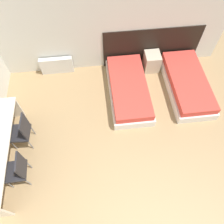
# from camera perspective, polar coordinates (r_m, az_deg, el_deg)

# --- Properties ---
(wall_back) EXTENTS (6.09, 0.05, 2.70)m
(wall_back) POSITION_cam_1_polar(r_m,az_deg,el_deg) (5.32, -2.53, 22.40)
(wall_back) COLOR silver
(wall_back) RESTS_ON ground_plane
(headboard_panel) EXTENTS (2.52, 0.03, 1.09)m
(headboard_panel) POSITION_cam_1_polar(r_m,az_deg,el_deg) (5.99, 10.28, 16.43)
(headboard_panel) COLOR black
(headboard_panel) RESTS_ON ground_plane
(bed_near_window) EXTENTS (0.94, 1.99, 0.39)m
(bed_near_window) POSITION_cam_1_polar(r_m,az_deg,el_deg) (5.42, 4.34, 5.97)
(bed_near_window) COLOR silver
(bed_near_window) RESTS_ON ground_plane
(bed_near_door) EXTENTS (0.94, 1.99, 0.39)m
(bed_near_door) POSITION_cam_1_polar(r_m,az_deg,el_deg) (5.82, 18.97, 6.99)
(bed_near_door) COLOR silver
(bed_near_door) RESTS_ON ground_plane
(nightstand) EXTENTS (0.39, 0.42, 0.50)m
(nightstand) POSITION_cam_1_polar(r_m,az_deg,el_deg) (6.02, 10.33, 12.82)
(nightstand) COLOR beige
(nightstand) RESTS_ON ground_plane
(radiator) EXTENTS (0.84, 0.12, 0.48)m
(radiator) POSITION_cam_1_polar(r_m,az_deg,el_deg) (6.03, -14.23, 11.70)
(radiator) COLOR silver
(radiator) RESTS_ON ground_plane
(chair_near_laptop) EXTENTS (0.43, 0.43, 0.92)m
(chair_near_laptop) POSITION_cam_1_polar(r_m,az_deg,el_deg) (4.81, -22.48, -4.63)
(chair_near_laptop) COLOR #232328
(chair_near_laptop) RESTS_ON ground_plane
(chair_near_notebook) EXTENTS (0.42, 0.42, 0.92)m
(chair_near_notebook) POSITION_cam_1_polar(r_m,az_deg,el_deg) (4.51, -23.44, -13.60)
(chair_near_notebook) COLOR #232328
(chair_near_notebook) RESTS_ON ground_plane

